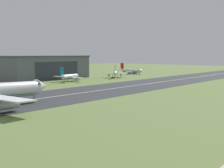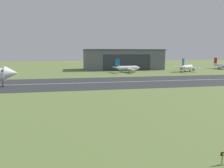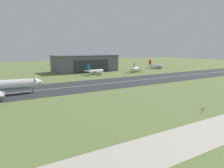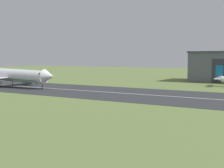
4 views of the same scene
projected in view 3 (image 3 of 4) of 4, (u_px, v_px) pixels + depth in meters
The scene contains 8 objects.
ground_plane at pixel (179, 99), 104.23m from camera, with size 679.00×679.00×0.00m, color olive.
runway_strip at pixel (114, 83), 151.52m from camera, with size 439.00×40.41×0.06m, color #2B2D30.
runway_centreline at pixel (114, 83), 151.51m from camera, with size 395.10×0.70×0.01m, color silver.
hangar_building at pixel (85, 63), 223.54m from camera, with size 63.94×29.85×16.45m.
airplane_parked_west at pixel (136, 69), 219.14m from camera, with size 20.16×18.69×9.77m.
airplane_parked_centre at pixel (96, 71), 196.81m from camera, with size 19.57×20.36×9.58m.
airplane_parked_east at pixel (156, 66), 254.23m from camera, with size 17.18×24.30×9.48m.
runway_sign at pixel (203, 109), 81.88m from camera, with size 1.62×0.13×1.57m.
Camera 3 is at (-81.64, -11.57, 24.14)m, focal length 35.00 mm.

